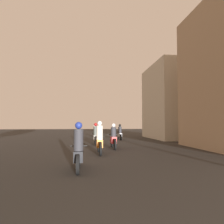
# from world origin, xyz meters

# --- Properties ---
(motorcycle_black) EXTENTS (0.60, 1.93, 1.61)m
(motorcycle_black) POSITION_xyz_m (-1.19, 7.56, 0.63)
(motorcycle_black) COLOR black
(motorcycle_black) RESTS_ON ground_plane
(motorcycle_orange) EXTENTS (0.60, 2.13, 1.68)m
(motorcycle_orange) POSITION_xyz_m (-0.23, 11.33, 0.67)
(motorcycle_orange) COLOR black
(motorcycle_orange) RESTS_ON ground_plane
(motorcycle_red) EXTENTS (0.60, 2.13, 1.55)m
(motorcycle_red) POSITION_xyz_m (0.78, 13.57, 0.62)
(motorcycle_red) COLOR black
(motorcycle_red) RESTS_ON ground_plane
(motorcycle_white) EXTENTS (0.60, 2.09, 1.58)m
(motorcycle_white) POSITION_xyz_m (-0.20, 16.18, 0.63)
(motorcycle_white) COLOR black
(motorcycle_white) RESTS_ON ground_plane
(motorcycle_silver) EXTENTS (0.60, 1.88, 1.48)m
(motorcycle_silver) POSITION_xyz_m (2.33, 20.77, 0.59)
(motorcycle_silver) COLOR black
(motorcycle_silver) RESTS_ON ground_plane
(motorcycle_green) EXTENTS (0.60, 1.98, 1.55)m
(motorcycle_green) POSITION_xyz_m (0.18, 25.92, 0.62)
(motorcycle_green) COLOR black
(motorcycle_green) RESTS_ON ground_plane
(building_right_far) EXTENTS (4.29, 7.44, 7.56)m
(building_right_far) POSITION_xyz_m (7.96, 21.89, 3.78)
(building_right_far) COLOR beige
(building_right_far) RESTS_ON ground_plane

